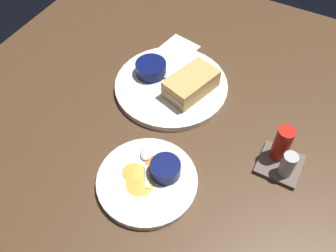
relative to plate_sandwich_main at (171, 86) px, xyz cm
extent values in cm
cube|color=#4C331E|center=(5.58, 4.13, -2.30)|extent=(110.00, 110.00, 3.00)
cylinder|color=white|center=(0.00, 0.00, 0.00)|extent=(28.49, 28.49, 1.60)
cube|color=tan|center=(-0.09, 5.41, 3.20)|extent=(14.66, 11.08, 4.80)
cube|color=#DB938E|center=(-0.09, 5.41, 3.20)|extent=(14.73, 10.58, 0.80)
cylinder|color=#0C144C|center=(-0.90, -6.35, 2.42)|extent=(7.84, 7.84, 3.24)
cylinder|color=black|center=(-0.90, -6.35, 3.64)|extent=(6.43, 6.43, 0.60)
cube|color=silver|center=(-2.45, 3.70, 1.05)|extent=(1.63, 5.56, 0.40)
ellipsoid|color=silver|center=(-1.61, -1.73, 1.20)|extent=(2.66, 3.50, 0.80)
cylinder|color=white|center=(26.67, 8.54, 0.00)|extent=(20.98, 20.98, 1.60)
cylinder|color=#0C144C|center=(23.53, 11.17, 2.41)|extent=(6.32, 6.32, 3.21)
cylinder|color=olive|center=(23.53, 11.17, 3.61)|extent=(5.19, 5.19, 0.60)
cube|color=silver|center=(26.34, 8.32, 1.05)|extent=(5.02, 3.72, 0.40)
ellipsoid|color=silver|center=(21.77, 5.27, 1.20)|extent=(3.88, 3.61, 0.80)
cone|color=gold|center=(26.63, 5.35, 1.10)|extent=(6.85, 6.85, 0.60)
cone|color=orange|center=(22.69, 8.36, 1.10)|extent=(4.71, 4.71, 0.60)
cone|color=gold|center=(28.24, 7.84, 1.10)|extent=(8.19, 8.19, 0.60)
cube|color=brown|center=(9.42, 31.51, -0.30)|extent=(9.00, 9.00, 1.00)
cylinder|color=red|center=(7.62, 30.31, 4.45)|extent=(3.60, 3.60, 8.50)
cylinder|color=#B2B2B2|center=(11.22, 32.91, 3.20)|extent=(3.00, 3.00, 6.00)
cube|color=white|center=(-13.56, -5.56, -0.60)|extent=(12.43, 10.81, 0.40)
camera|label=1|loc=(57.93, 30.32, 66.88)|focal=39.21mm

